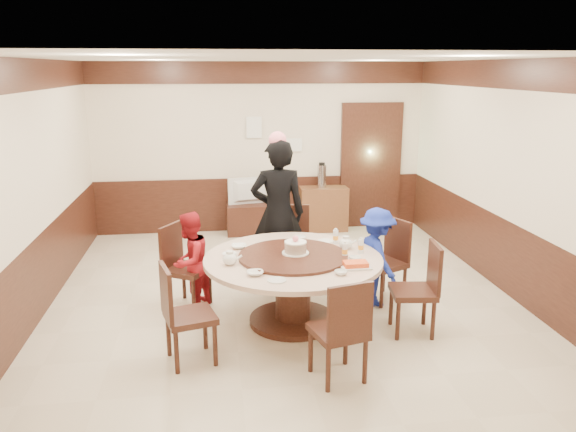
{
  "coord_description": "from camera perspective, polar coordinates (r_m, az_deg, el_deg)",
  "views": [
    {
      "loc": [
        -0.8,
        -6.32,
        2.7
      ],
      "look_at": [
        0.02,
        -0.34,
        1.1
      ],
      "focal_mm": 35.0,
      "sensor_mm": 36.0,
      "label": 1
    }
  ],
  "objects": [
    {
      "name": "room",
      "position": [
        6.59,
        -0.48,
        0.6
      ],
      "size": [
        6.0,
        6.04,
        2.84
      ],
      "color": "beige",
      "rests_on": "ground"
    },
    {
      "name": "banquet_table",
      "position": [
        6.04,
        0.51,
        -6.17
      ],
      "size": [
        1.9,
        1.9,
        0.78
      ],
      "color": "#341810",
      "rests_on": "ground"
    },
    {
      "name": "chair_0",
      "position": [
        6.83,
        9.78,
        -5.93
      ],
      "size": [
        0.59,
        0.59,
        0.97
      ],
      "rotation": [
        0.0,
        0.0,
        2.01
      ],
      "color": "#341810",
      "rests_on": "ground"
    },
    {
      "name": "chair_1",
      "position": [
        7.33,
        0.53,
        -4.25
      ],
      "size": [
        0.49,
        0.5,
        0.97
      ],
      "rotation": [
        0.0,
        0.0,
        3.01
      ],
      "color": "#341810",
      "rests_on": "ground"
    },
    {
      "name": "chair_2",
      "position": [
        6.64,
        -10.28,
        -6.54
      ],
      "size": [
        0.61,
        0.6,
        0.97
      ],
      "rotation": [
        0.0,
        0.0,
        4.18
      ],
      "color": "#341810",
      "rests_on": "ground"
    },
    {
      "name": "chair_3",
      "position": [
        5.45,
        -10.07,
        -11.47
      ],
      "size": [
        0.55,
        0.54,
        0.97
      ],
      "rotation": [
        0.0,
        0.0,
        4.98
      ],
      "color": "#341810",
      "rests_on": "ground"
    },
    {
      "name": "chair_4",
      "position": [
        5.11,
        5.18,
        -13.16
      ],
      "size": [
        0.54,
        0.54,
        0.97
      ],
      "rotation": [
        0.0,
        0.0,
        6.54
      ],
      "color": "#341810",
      "rests_on": "ground"
    },
    {
      "name": "chair_5",
      "position": [
        6.07,
        12.71,
        -8.8
      ],
      "size": [
        0.5,
        0.49,
        0.97
      ],
      "rotation": [
        0.0,
        0.0,
        7.73
      ],
      "color": "#341810",
      "rests_on": "ground"
    },
    {
      "name": "person_standing",
      "position": [
        7.01,
        -1.03,
        0.24
      ],
      "size": [
        0.69,
        0.46,
        1.87
      ],
      "primitive_type": "imported",
      "rotation": [
        0.0,
        0.0,
        3.13
      ],
      "color": "black",
      "rests_on": "ground"
    },
    {
      "name": "person_red",
      "position": [
        6.48,
        -9.93,
        -4.58
      ],
      "size": [
        0.65,
        0.7,
        1.15
      ],
      "primitive_type": "imported",
      "rotation": [
        0.0,
        0.0,
        4.19
      ],
      "color": "#A3151D",
      "rests_on": "ground"
    },
    {
      "name": "person_blue",
      "position": [
        6.59,
        9.0,
        -4.13
      ],
      "size": [
        0.57,
        0.82,
        1.16
      ],
      "primitive_type": "imported",
      "rotation": [
        0.0,
        0.0,
        1.78
      ],
      "color": "#182A9C",
      "rests_on": "ground"
    },
    {
      "name": "birthday_cake",
      "position": [
        5.98,
        0.76,
        -3.2
      ],
      "size": [
        0.29,
        0.29,
        0.2
      ],
      "color": "white",
      "rests_on": "banquet_table"
    },
    {
      "name": "teapot_left",
      "position": [
        5.77,
        -5.93,
        -4.36
      ],
      "size": [
        0.17,
        0.15,
        0.13
      ],
      "primitive_type": "ellipsoid",
      "color": "white",
      "rests_on": "banquet_table"
    },
    {
      "name": "teapot_right",
      "position": [
        6.27,
        5.89,
        -2.79
      ],
      "size": [
        0.17,
        0.15,
        0.13
      ],
      "primitive_type": "ellipsoid",
      "color": "white",
      "rests_on": "banquet_table"
    },
    {
      "name": "bowl_0",
      "position": [
        6.28,
        -4.99,
        -3.1
      ],
      "size": [
        0.17,
        0.17,
        0.04
      ],
      "primitive_type": "imported",
      "color": "white",
      "rests_on": "banquet_table"
    },
    {
      "name": "bowl_1",
      "position": [
        5.51,
        5.38,
        -5.75
      ],
      "size": [
        0.12,
        0.12,
        0.04
      ],
      "primitive_type": "imported",
      "color": "white",
      "rests_on": "banquet_table"
    },
    {
      "name": "bowl_2",
      "position": [
        5.48,
        -3.35,
        -5.81
      ],
      "size": [
        0.16,
        0.16,
        0.04
      ],
      "primitive_type": "imported",
      "color": "white",
      "rests_on": "banquet_table"
    },
    {
      "name": "bowl_3",
      "position": [
        5.92,
        6.83,
        -4.3
      ],
      "size": [
        0.12,
        0.12,
        0.04
      ],
      "primitive_type": "imported",
      "color": "white",
      "rests_on": "banquet_table"
    },
    {
      "name": "bowl_4",
      "position": [
        6.02,
        -5.96,
        -3.95
      ],
      "size": [
        0.15,
        0.15,
        0.04
      ],
      "primitive_type": "imported",
      "color": "white",
      "rests_on": "banquet_table"
    },
    {
      "name": "bowl_5",
      "position": [
        6.55,
        1.22,
        -2.27
      ],
      "size": [
        0.15,
        0.15,
        0.05
      ],
      "primitive_type": "imported",
      "color": "white",
      "rests_on": "banquet_table"
    },
    {
      "name": "saucer_near",
      "position": [
        5.33,
        -1.15,
        -6.54
      ],
      "size": [
        0.18,
        0.18,
        0.01
      ],
      "primitive_type": "cylinder",
      "color": "white",
      "rests_on": "banquet_table"
    },
    {
      "name": "saucer_far",
      "position": [
        6.51,
        3.81,
        -2.57
      ],
      "size": [
        0.18,
        0.18,
        0.01
      ],
      "primitive_type": "cylinder",
      "color": "white",
      "rests_on": "banquet_table"
    },
    {
      "name": "shrimp_platter",
      "position": [
        5.7,
        6.88,
        -4.97
      ],
      "size": [
        0.3,
        0.2,
        0.06
      ],
      "color": "white",
      "rests_on": "banquet_table"
    },
    {
      "name": "bottle_0",
      "position": [
        5.97,
        5.8,
        -3.51
      ],
      "size": [
        0.06,
        0.06,
        0.16
      ],
      "primitive_type": "cylinder",
      "color": "white",
      "rests_on": "banquet_table"
    },
    {
      "name": "bottle_1",
      "position": [
        6.12,
        7.42,
        -3.07
      ],
      "size": [
        0.06,
        0.06,
        0.16
      ],
      "primitive_type": "cylinder",
      "color": "white",
      "rests_on": "banquet_table"
    },
    {
      "name": "bottle_2",
      "position": [
        6.43,
        4.86,
        -2.12
      ],
      "size": [
        0.06,
        0.06,
        0.16
      ],
      "primitive_type": "cylinder",
      "color": "white",
      "rests_on": "banquet_table"
    },
    {
      "name": "tv_stand",
      "position": [
        9.42,
        -3.64,
        -0.28
      ],
      "size": [
        0.85,
        0.45,
        0.5
      ],
      "primitive_type": "cube",
      "color": "#341810",
      "rests_on": "ground"
    },
    {
      "name": "television",
      "position": [
        9.31,
        -3.69,
        2.53
      ],
      "size": [
        0.77,
        0.25,
        0.44
      ],
      "primitive_type": "imported",
      "rotation": [
        0.0,
        0.0,
        3.34
      ],
      "color": "gray",
      "rests_on": "tv_stand"
    },
    {
      "name": "side_cabinet",
      "position": [
        9.57,
        3.6,
        0.75
      ],
      "size": [
        0.8,
        0.4,
        0.75
      ],
      "primitive_type": "cube",
      "color": "brown",
      "rests_on": "ground"
    },
    {
      "name": "thermos",
      "position": [
        9.45,
        3.44,
        4.06
      ],
      "size": [
        0.15,
        0.15,
        0.38
      ],
      "primitive_type": "cylinder",
      "color": "silver",
      "rests_on": "side_cabinet"
    },
    {
      "name": "notice_left",
      "position": [
        9.35,
        -3.47,
        8.97
      ],
      "size": [
        0.25,
        0.0,
        0.35
      ],
      "primitive_type": "cube",
      "color": "white",
      "rests_on": "room"
    },
    {
      "name": "notice_right",
      "position": [
        9.46,
        0.52,
        7.23
      ],
      "size": [
        0.3,
        0.0,
        0.22
      ],
      "primitive_type": "cube",
      "color": "white",
      "rests_on": "room"
    }
  ]
}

